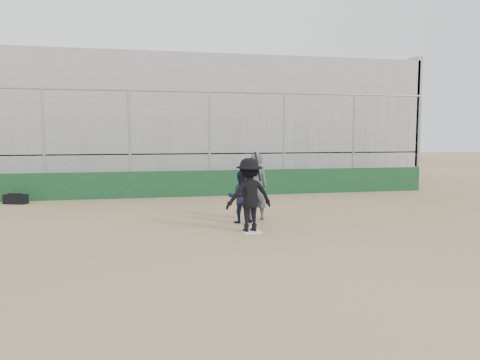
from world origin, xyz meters
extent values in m
plane|color=olive|center=(0.00, 0.00, 0.00)|extent=(90.00, 90.00, 0.00)
cube|color=white|center=(0.00, 0.00, 0.01)|extent=(0.44, 0.44, 0.02)
cube|color=#133D1E|center=(0.00, 7.00, 0.50)|extent=(18.00, 0.25, 1.00)
cylinder|color=gray|center=(0.00, 7.00, 2.00)|extent=(0.10, 0.10, 4.00)
cylinder|color=gray|center=(9.00, 7.00, 2.00)|extent=(0.10, 0.10, 4.00)
cylinder|color=gray|center=(0.00, 7.00, 4.00)|extent=(18.00, 0.07, 0.07)
cube|color=#959595|center=(0.00, 11.95, 0.80)|extent=(20.00, 6.70, 1.60)
cube|color=#959595|center=(0.00, 11.95, 3.70)|extent=(20.00, 6.70, 4.20)
cube|color=#959595|center=(10.00, 11.95, 2.90)|extent=(0.25, 6.70, 6.10)
cylinder|color=gray|center=(0.00, 15.10, 6.80)|extent=(20.00, 0.06, 0.06)
imported|color=black|center=(-0.05, 0.12, 0.90)|extent=(1.26, 0.84, 1.81)
cylinder|color=black|center=(0.20, 0.27, 1.60)|extent=(0.07, 0.57, 0.71)
imported|color=black|center=(-0.02, 1.25, 0.46)|extent=(0.73, 0.59, 0.92)
sphere|color=maroon|center=(-0.02, 1.25, 0.83)|extent=(0.28, 0.28, 0.28)
imported|color=#464E58|center=(0.49, 1.61, 0.85)|extent=(0.69, 0.46, 1.69)
cube|color=black|center=(-6.84, 6.27, 0.16)|extent=(0.84, 0.57, 0.33)
cylinder|color=black|center=(-6.84, 6.27, 0.35)|extent=(0.49, 0.20, 0.04)
camera|label=1|loc=(-2.65, -10.91, 2.38)|focal=35.00mm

